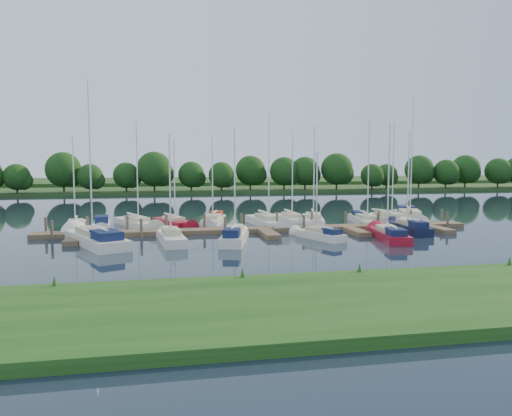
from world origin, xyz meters
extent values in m
plane|color=#17222F|center=(0.00, 0.00, 0.00)|extent=(260.00, 260.00, 0.00)
cube|color=#194513|center=(0.00, -16.00, 0.25)|extent=(90.00, 10.00, 0.50)
cube|color=brown|center=(0.00, 8.00, 0.20)|extent=(40.00, 2.00, 0.40)
cube|color=brown|center=(-16.00, 5.00, 0.20)|extent=(1.20, 4.00, 0.40)
cube|color=brown|center=(-8.00, 5.00, 0.20)|extent=(1.20, 4.00, 0.40)
cube|color=brown|center=(0.00, 5.00, 0.20)|extent=(1.20, 4.00, 0.40)
cube|color=brown|center=(8.00, 5.00, 0.20)|extent=(1.20, 4.00, 0.40)
cube|color=brown|center=(16.00, 5.00, 0.20)|extent=(1.20, 4.00, 0.40)
cylinder|color=#473D33|center=(-19.00, 9.30, 0.60)|extent=(0.24, 0.24, 2.00)
cylinder|color=#473D33|center=(-15.55, 9.30, 0.60)|extent=(0.24, 0.24, 2.00)
cylinder|color=#473D33|center=(-12.09, 9.30, 0.60)|extent=(0.24, 0.24, 2.00)
cylinder|color=#473D33|center=(-8.64, 9.30, 0.60)|extent=(0.24, 0.24, 2.00)
cylinder|color=#473D33|center=(-5.18, 9.30, 0.60)|extent=(0.24, 0.24, 2.00)
cylinder|color=#473D33|center=(-1.73, 9.30, 0.60)|extent=(0.24, 0.24, 2.00)
cylinder|color=#473D33|center=(1.73, 9.30, 0.60)|extent=(0.24, 0.24, 2.00)
cylinder|color=#473D33|center=(5.18, 9.30, 0.60)|extent=(0.24, 0.24, 2.00)
cylinder|color=#473D33|center=(8.64, 9.30, 0.60)|extent=(0.24, 0.24, 2.00)
cylinder|color=#473D33|center=(12.09, 9.30, 0.60)|extent=(0.24, 0.24, 2.00)
cylinder|color=#473D33|center=(15.55, 9.30, 0.60)|extent=(0.24, 0.24, 2.00)
cylinder|color=#473D33|center=(19.00, 9.30, 0.60)|extent=(0.24, 0.24, 2.00)
cylinder|color=#473D33|center=(-18.00, 6.70, 0.60)|extent=(0.24, 0.24, 2.00)
cylinder|color=#473D33|center=(-10.80, 6.70, 0.60)|extent=(0.24, 0.24, 2.00)
cylinder|color=#473D33|center=(-3.60, 6.70, 0.60)|extent=(0.24, 0.24, 2.00)
cylinder|color=#473D33|center=(3.60, 6.70, 0.60)|extent=(0.24, 0.24, 2.00)
cylinder|color=#473D33|center=(10.80, 6.70, 0.60)|extent=(0.24, 0.24, 2.00)
cylinder|color=#473D33|center=(18.00, 6.70, 0.60)|extent=(0.24, 0.24, 2.00)
cube|color=#24461B|center=(0.00, 75.00, 0.30)|extent=(180.00, 30.00, 0.60)
cube|color=#315324|center=(0.00, 100.00, 0.70)|extent=(220.00, 40.00, 1.40)
cylinder|color=#38281C|center=(-33.91, 60.58, 1.31)|extent=(0.36, 0.36, 2.62)
sphere|color=#133A0F|center=(-33.91, 60.58, 4.51)|extent=(6.11, 6.11, 6.11)
sphere|color=#133A0F|center=(-32.60, 60.78, 3.64)|extent=(4.36, 4.36, 4.36)
cylinder|color=#38281C|center=(-27.04, 63.60, 1.19)|extent=(0.36, 0.36, 2.38)
sphere|color=#133A0F|center=(-27.04, 63.60, 4.10)|extent=(5.56, 5.56, 5.56)
sphere|color=#133A0F|center=(-25.85, 63.80, 3.31)|extent=(3.97, 3.97, 3.97)
cylinder|color=#38281C|center=(-22.34, 62.41, 1.03)|extent=(0.36, 0.36, 2.06)
sphere|color=#133A0F|center=(-22.34, 62.41, 3.54)|extent=(4.80, 4.80, 4.80)
sphere|color=#133A0F|center=(-21.31, 62.61, 2.86)|extent=(3.43, 3.43, 3.43)
cylinder|color=#38281C|center=(-15.97, 60.36, 1.34)|extent=(0.36, 0.36, 2.68)
sphere|color=#133A0F|center=(-15.97, 60.36, 4.61)|extent=(6.25, 6.25, 6.25)
sphere|color=#133A0F|center=(-14.63, 60.56, 3.72)|extent=(4.46, 4.46, 4.46)
cylinder|color=#38281C|center=(-8.87, 63.71, 1.13)|extent=(0.36, 0.36, 2.25)
sphere|color=#133A0F|center=(-8.87, 63.71, 3.88)|extent=(5.26, 5.26, 5.26)
sphere|color=#133A0F|center=(-7.74, 63.91, 3.13)|extent=(3.76, 3.76, 3.76)
cylinder|color=#38281C|center=(-3.67, 60.31, 1.20)|extent=(0.36, 0.36, 2.39)
sphere|color=#133A0F|center=(-3.67, 60.31, 4.12)|extent=(5.58, 5.58, 5.58)
sphere|color=#133A0F|center=(-2.47, 60.51, 3.32)|extent=(3.99, 3.99, 3.99)
cylinder|color=#38281C|center=(3.45, 60.74, 1.05)|extent=(0.36, 0.36, 2.10)
sphere|color=#133A0F|center=(3.45, 60.74, 3.62)|extent=(4.90, 4.90, 4.90)
sphere|color=#133A0F|center=(4.50, 60.94, 2.92)|extent=(3.50, 3.50, 3.50)
cylinder|color=#38281C|center=(8.90, 63.90, 1.25)|extent=(0.36, 0.36, 2.50)
sphere|color=#133A0F|center=(8.90, 63.90, 4.30)|extent=(5.82, 5.82, 5.82)
sphere|color=#133A0F|center=(10.15, 64.10, 3.47)|extent=(4.16, 4.16, 4.16)
cylinder|color=#38281C|center=(15.47, 60.97, 1.19)|extent=(0.36, 0.36, 2.38)
sphere|color=#133A0F|center=(15.47, 60.97, 4.09)|extent=(5.55, 5.55, 5.55)
sphere|color=#133A0F|center=(16.66, 61.17, 3.30)|extent=(3.96, 3.96, 3.96)
cylinder|color=#38281C|center=(20.52, 60.83, 1.23)|extent=(0.36, 0.36, 2.45)
sphere|color=#133A0F|center=(20.52, 60.83, 4.22)|extent=(5.72, 5.72, 5.72)
sphere|color=#133A0F|center=(21.75, 61.03, 3.41)|extent=(4.09, 4.09, 4.09)
cylinder|color=#38281C|center=(28.34, 62.81, 1.36)|extent=(0.36, 0.36, 2.71)
sphere|color=#133A0F|center=(28.34, 62.81, 4.67)|extent=(6.33, 6.33, 6.33)
sphere|color=#133A0F|center=(29.70, 63.01, 3.77)|extent=(4.52, 4.52, 4.52)
cylinder|color=#38281C|center=(33.68, 62.37, 1.05)|extent=(0.36, 0.36, 2.11)
sphere|color=#133A0F|center=(33.68, 62.37, 3.63)|extent=(4.91, 4.91, 4.91)
sphere|color=#133A0F|center=(34.73, 62.57, 2.92)|extent=(3.51, 3.51, 3.51)
cylinder|color=#38281C|center=(39.79, 62.45, 1.11)|extent=(0.36, 0.36, 2.22)
sphere|color=#133A0F|center=(39.79, 62.45, 3.83)|extent=(5.19, 5.19, 5.19)
sphere|color=#133A0F|center=(40.90, 62.65, 3.09)|extent=(3.70, 3.70, 3.70)
cylinder|color=#38281C|center=(45.14, 63.59, 1.35)|extent=(0.36, 0.36, 2.70)
sphere|color=#133A0F|center=(45.14, 63.59, 4.65)|extent=(6.29, 6.29, 6.29)
sphere|color=#133A0F|center=(46.48, 63.79, 3.75)|extent=(4.50, 4.50, 4.50)
cylinder|color=#38281C|center=(50.62, 60.21, 1.10)|extent=(0.36, 0.36, 2.19)
sphere|color=#133A0F|center=(50.62, 60.21, 3.78)|extent=(5.12, 5.12, 5.12)
sphere|color=#133A0F|center=(51.72, 60.41, 3.04)|extent=(3.65, 3.65, 3.65)
cylinder|color=#38281C|center=(58.60, 60.14, 1.31)|extent=(0.36, 0.36, 2.61)
sphere|color=#133A0F|center=(58.60, 60.14, 4.50)|extent=(6.09, 6.09, 6.09)
sphere|color=#133A0F|center=(59.91, 60.34, 3.63)|extent=(4.35, 4.35, 4.35)
cylinder|color=#38281C|center=(64.27, 63.03, 1.21)|extent=(0.36, 0.36, 2.41)
sphere|color=#133A0F|center=(64.27, 63.03, 4.16)|extent=(5.63, 5.63, 5.63)
sphere|color=#133A0F|center=(65.48, 63.23, 3.35)|extent=(4.02, 4.02, 4.02)
cube|color=white|center=(-17.07, 12.89, 0.15)|extent=(2.26, 6.26, 0.94)
cone|color=white|center=(-16.80, 9.84, 0.15)|extent=(1.05, 2.21, 0.86)
cube|color=#BAB08F|center=(-17.05, 12.59, 0.72)|extent=(1.53, 2.86, 0.43)
cylinder|color=silver|center=(-17.02, 12.28, 4.73)|extent=(0.12, 0.12, 8.28)
cylinder|color=silver|center=(-17.13, 13.51, 1.06)|extent=(0.35, 2.76, 0.10)
cylinder|color=white|center=(-17.13, 13.51, 1.06)|extent=(0.42, 2.46, 0.20)
cube|color=white|center=(-14.75, 13.43, 0.15)|extent=(1.89, 4.71, 0.85)
cone|color=white|center=(-14.57, 11.14, 0.15)|extent=(0.87, 1.44, 0.76)
cube|color=#131E44|center=(-14.75, 13.43, 0.81)|extent=(1.42, 2.62, 0.77)
cube|color=white|center=(-11.60, 14.24, 0.15)|extent=(4.72, 7.34, 0.99)
cone|color=white|center=(-10.15, 10.98, 0.15)|extent=(1.93, 2.69, 1.00)
cube|color=#BAB08F|center=(-11.45, 13.92, 0.77)|extent=(2.67, 3.55, 0.45)
cylinder|color=silver|center=(-11.31, 13.59, 5.45)|extent=(0.12, 0.12, 9.64)
cylinder|color=silver|center=(-11.88, 14.89, 1.13)|extent=(1.39, 2.98, 0.10)
cylinder|color=white|center=(-11.88, 14.89, 1.13)|extent=(1.34, 2.69, 0.20)
cube|color=maroon|center=(-7.98, 13.99, 0.15)|extent=(4.00, 6.13, 0.94)
cone|color=maroon|center=(-6.74, 11.27, 0.15)|extent=(1.63, 2.25, 0.84)
cube|color=#BAB08F|center=(-7.85, 13.72, 0.73)|extent=(2.26, 2.97, 0.43)
cylinder|color=silver|center=(-7.73, 13.45, 4.63)|extent=(0.12, 0.12, 8.06)
cylinder|color=silver|center=(-8.22, 14.53, 1.07)|extent=(1.20, 2.49, 0.10)
cylinder|color=white|center=(-8.22, 14.53, 1.07)|extent=(1.17, 2.26, 0.20)
cube|color=white|center=(-3.74, 14.57, 0.15)|extent=(3.26, 6.32, 1.02)
cone|color=white|center=(-4.55, 11.64, 0.15)|extent=(1.39, 2.28, 0.85)
cube|color=#BAB08F|center=(-3.82, 14.28, 0.79)|extent=(1.96, 2.98, 0.47)
cube|color=maroon|center=(-3.29, 16.21, 0.88)|extent=(1.63, 2.08, 0.51)
cylinder|color=silver|center=(-3.90, 13.98, 4.76)|extent=(0.12, 0.12, 8.21)
cylinder|color=silver|center=(-3.58, 15.16, 1.16)|extent=(0.82, 2.66, 0.10)
cylinder|color=white|center=(-3.58, 15.16, 1.16)|extent=(0.84, 2.40, 0.20)
cube|color=white|center=(1.33, 12.34, 0.15)|extent=(3.08, 7.84, 1.14)
cone|color=white|center=(1.81, 8.55, 0.15)|extent=(1.40, 2.79, 1.07)
cube|color=#BAB08F|center=(1.37, 11.96, 0.88)|extent=(2.02, 3.61, 0.52)
cylinder|color=silver|center=(1.42, 11.58, 5.88)|extent=(0.12, 0.12, 10.31)
cylinder|color=silver|center=(1.23, 13.10, 1.30)|extent=(0.53, 3.42, 0.10)
cylinder|color=white|center=(1.23, 13.10, 1.30)|extent=(0.58, 3.06, 0.20)
cube|color=white|center=(4.36, 14.27, 0.15)|extent=(2.12, 6.46, 1.03)
cone|color=white|center=(4.53, 11.09, 0.15)|extent=(1.01, 2.28, 0.89)
cube|color=#BAB08F|center=(4.38, 13.96, 0.80)|extent=(1.49, 2.94, 0.47)
cylinder|color=silver|center=(4.40, 13.64, 4.96)|extent=(0.12, 0.12, 8.61)
cylinder|color=silver|center=(4.33, 14.91, 1.17)|extent=(0.25, 2.87, 0.10)
cylinder|color=white|center=(4.33, 14.91, 1.17)|extent=(0.33, 2.56, 0.20)
cube|color=white|center=(6.26, 12.30, 0.15)|extent=(3.55, 7.10, 1.16)
cone|color=white|center=(5.41, 8.99, 0.15)|extent=(1.52, 2.56, 0.96)
cube|color=#BAB08F|center=(6.18, 11.97, 0.89)|extent=(2.16, 3.34, 0.53)
cylinder|color=silver|center=(6.09, 11.64, 5.35)|extent=(0.12, 0.12, 9.23)
cylinder|color=silver|center=(6.43, 12.97, 1.31)|extent=(0.86, 3.00, 0.10)
cylinder|color=white|center=(6.43, 12.97, 1.31)|extent=(0.87, 2.70, 0.20)
cube|color=white|center=(11.80, 11.81, 0.15)|extent=(3.12, 7.58, 0.98)
cone|color=white|center=(11.26, 8.17, 0.15)|extent=(1.40, 2.70, 1.03)
cube|color=#BAB08F|center=(11.74, 11.45, 0.75)|extent=(2.02, 3.50, 0.44)
cube|color=#131E44|center=(12.10, 13.85, 0.84)|extent=(1.75, 2.40, 0.49)
cylinder|color=silver|center=(11.69, 11.09, 5.59)|extent=(0.12, 0.12, 9.94)
cylinder|color=silver|center=(11.90, 12.54, 1.11)|extent=(0.59, 3.29, 0.10)
cylinder|color=white|center=(11.90, 12.54, 1.11)|extent=(0.63, 2.94, 0.20)
cube|color=white|center=(14.44, 12.33, 0.15)|extent=(4.25, 7.39, 1.07)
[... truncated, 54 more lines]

